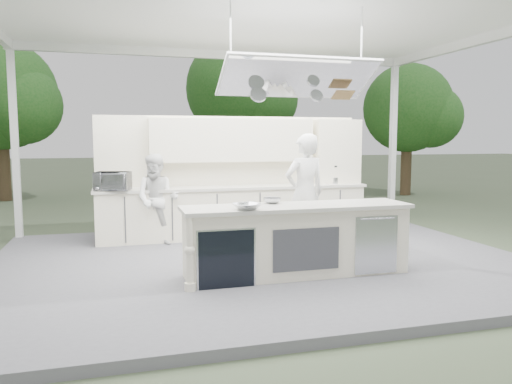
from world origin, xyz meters
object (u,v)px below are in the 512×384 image
object	(u,v)px
head_chef	(305,193)
sous_chef	(157,199)
back_counter	(235,211)
demo_island	(295,240)

from	to	relation	value
head_chef	sous_chef	size ratio (longest dim) A/B	1.22
back_counter	sous_chef	size ratio (longest dim) A/B	3.23
back_counter	head_chef	distance (m)	1.81
back_counter	sous_chef	bearing A→B (deg)	-166.48
head_chef	sous_chef	xyz separation A→B (m)	(-2.25, 1.21, -0.17)
back_counter	head_chef	size ratio (longest dim) A/B	2.65
demo_island	sous_chef	distance (m)	2.97
demo_island	head_chef	bearing A→B (deg)	63.84
demo_island	head_chef	distance (m)	1.47
back_counter	demo_island	bearing A→B (deg)	-86.37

